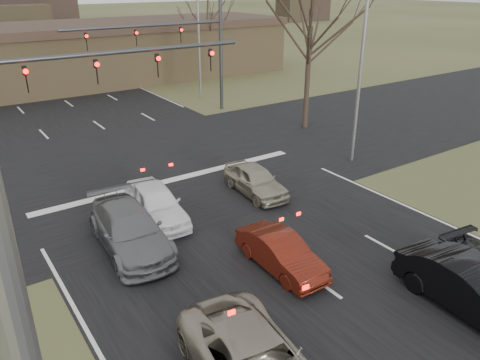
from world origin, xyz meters
The scene contains 14 objects.
ground centered at (0.00, 0.00, 0.00)m, with size 360.00×360.00×0.00m, color #414826.
road_main centered at (0.00, 60.00, 0.01)m, with size 14.00×300.00×0.02m, color black.
road_cross centered at (0.00, 15.00, 0.01)m, with size 200.00×14.00×0.02m, color black.
building centered at (2.00, 38.00, 2.67)m, with size 42.40×10.40×5.30m.
mast_arm_near centered at (-5.23, 13.00, 5.07)m, with size 12.12×0.24×8.00m.
mast_arm_far centered at (6.18, 23.00, 5.02)m, with size 11.12×0.24×8.00m.
streetlight_right_near centered at (8.82, 10.00, 5.59)m, with size 2.34×0.25×10.00m.
streetlight_right_far centered at (9.32, 27.00, 5.59)m, with size 2.34×0.25×10.00m.
tree_right_far centered at (15.00, 35.00, 6.96)m, with size 5.40×5.40×9.00m.
car_white_sedan centered at (-2.44, 9.75, 0.72)m, with size 1.71×4.24×1.44m, color white.
car_black_hatch centered at (2.71, -0.53, 0.76)m, with size 1.60×4.59×1.51m, color black.
car_grey_ahead centered at (-4.13, 8.33, 0.74)m, with size 2.06×5.07×1.47m, color slate.
car_red_ahead centered at (-0.50, 4.25, 0.61)m, with size 1.28×3.67×1.21m, color #55160C.
car_silver_ahead centered at (2.32, 9.56, 0.65)m, with size 1.54×3.83×1.30m, color #9D967F.
Camera 1 is at (-9.09, -5.93, 8.98)m, focal length 35.00 mm.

